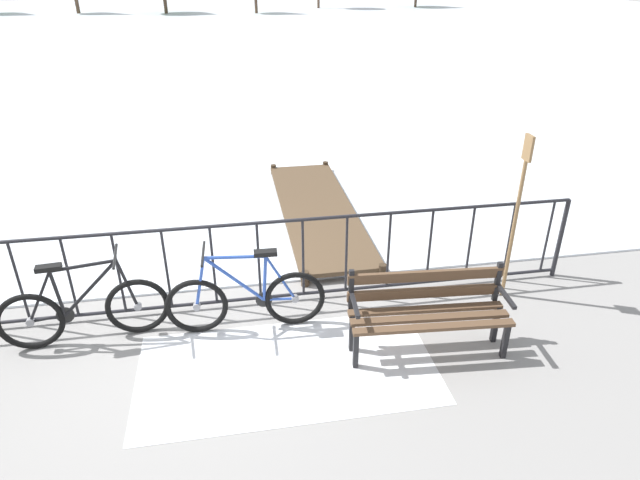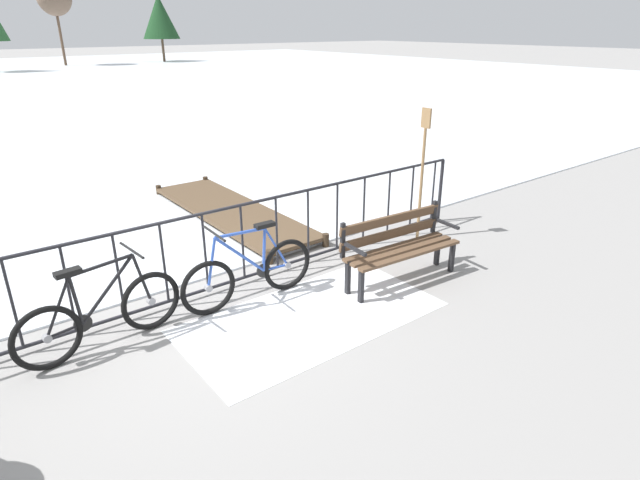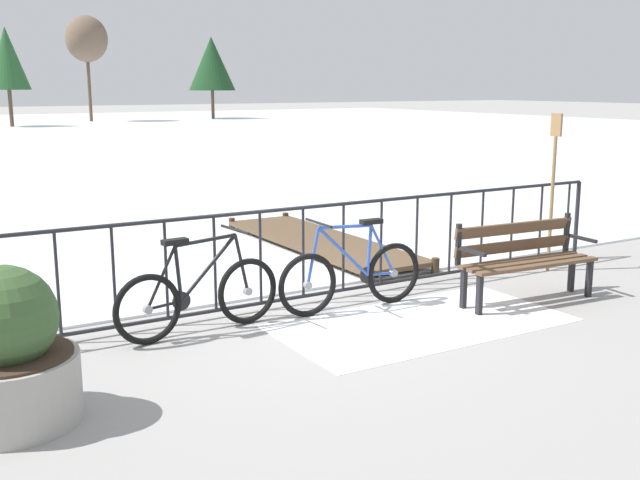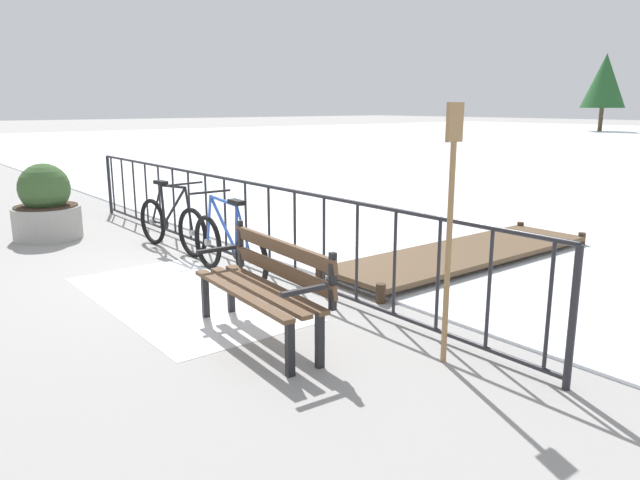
{
  "view_description": "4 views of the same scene",
  "coord_description": "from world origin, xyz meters",
  "px_view_note": "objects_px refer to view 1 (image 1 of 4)",
  "views": [
    {
      "loc": [
        0.51,
        -5.4,
        3.62
      ],
      "look_at": [
        1.48,
        0.1,
        0.73
      ],
      "focal_mm": 30.58,
      "sensor_mm": 36.0,
      "label": 1
    },
    {
      "loc": [
        -2.13,
        -5.3,
        3.06
      ],
      "look_at": [
        1.41,
        -0.74,
        0.67
      ],
      "focal_mm": 29.24,
      "sensor_mm": 36.0,
      "label": 2
    },
    {
      "loc": [
        -3.64,
        -6.87,
        2.32
      ],
      "look_at": [
        0.36,
        -0.17,
        0.72
      ],
      "focal_mm": 42.57,
      "sensor_mm": 36.0,
      "label": 3
    },
    {
      "loc": [
        6.44,
        -3.77,
        1.96
      ],
      "look_at": [
        1.45,
        0.21,
        0.51
      ],
      "focal_mm": 33.49,
      "sensor_mm": 36.0,
      "label": 4
    }
  ],
  "objects_px": {
    "bicycle_near_railing": "(84,311)",
    "park_bench": "(428,306)",
    "bicycle_second": "(247,299)",
    "oar_upright": "(517,209)"
  },
  "relations": [
    {
      "from": "bicycle_near_railing",
      "to": "bicycle_second",
      "type": "height_order",
      "value": "same"
    },
    {
      "from": "bicycle_near_railing",
      "to": "park_bench",
      "type": "xyz_separation_m",
      "value": [
        3.46,
        -0.74,
        0.14
      ]
    },
    {
      "from": "bicycle_near_railing",
      "to": "bicycle_second",
      "type": "bearing_deg",
      "value": -2.66
    },
    {
      "from": "bicycle_near_railing",
      "to": "bicycle_second",
      "type": "xyz_separation_m",
      "value": [
        1.67,
        -0.08,
        0.0
      ]
    },
    {
      "from": "bicycle_second",
      "to": "park_bench",
      "type": "distance_m",
      "value": 1.91
    },
    {
      "from": "park_bench",
      "to": "oar_upright",
      "type": "bearing_deg",
      "value": 31.97
    },
    {
      "from": "bicycle_near_railing",
      "to": "park_bench",
      "type": "relative_size",
      "value": 1.05
    },
    {
      "from": "bicycle_near_railing",
      "to": "oar_upright",
      "type": "distance_m",
      "value": 4.8
    },
    {
      "from": "bicycle_near_railing",
      "to": "park_bench",
      "type": "bearing_deg",
      "value": -12.07
    },
    {
      "from": "park_bench",
      "to": "oar_upright",
      "type": "distance_m",
      "value": 1.63
    }
  ]
}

